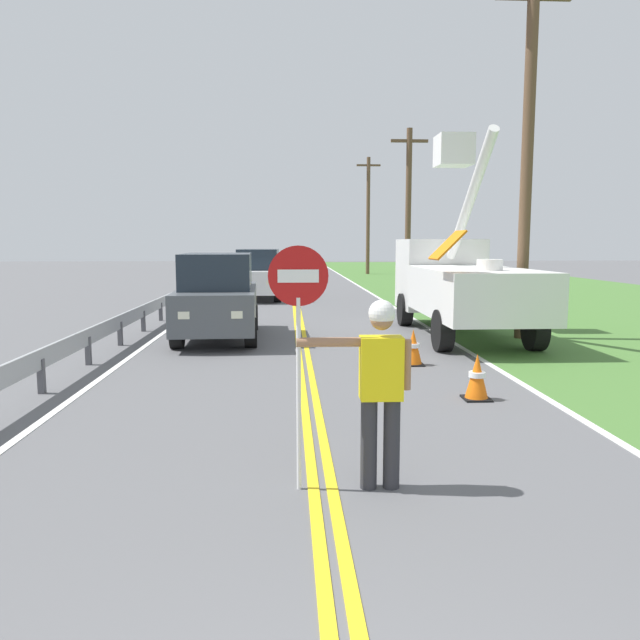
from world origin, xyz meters
TOP-DOWN VIEW (x-y plane):
  - grass_verge_right at (11.60, 20.00)m, footprint 16.00×110.00m
  - centerline_yellow_left at (-0.09, 20.00)m, footprint 0.11×110.00m
  - centerline_yellow_right at (0.09, 20.00)m, footprint 0.11×110.00m
  - edge_line_right at (3.60, 20.00)m, footprint 0.12×110.00m
  - edge_line_left at (-3.60, 20.00)m, footprint 0.12×110.00m
  - flagger_worker at (0.54, 4.28)m, footprint 1.09×0.25m
  - stop_sign_paddle at (-0.23, 4.29)m, footprint 0.56×0.04m
  - utility_bucket_truck at (4.07, 14.24)m, footprint 2.67×6.81m
  - oncoming_suv_nearest at (-2.05, 13.80)m, footprint 2.06×4.67m
  - oncoming_suv_second at (-1.54, 24.51)m, footprint 1.97×4.63m
  - utility_pole_near at (5.45, 13.46)m, footprint 1.80×0.28m
  - utility_pole_mid at (5.57, 28.67)m, footprint 1.80×0.28m
  - utility_pole_far at (5.81, 45.51)m, footprint 1.80×0.28m
  - traffic_cone_lead at (2.52, 7.56)m, footprint 0.40×0.40m
  - traffic_cone_mid at (2.09, 10.22)m, footprint 0.40×0.40m
  - guardrail_left_shoulder at (-4.20, 16.28)m, footprint 0.10×32.00m

SIDE VIEW (x-z plane):
  - grass_verge_right at x=11.60m, z-range 0.00..0.01m
  - centerline_yellow_left at x=-0.09m, z-range 0.00..0.01m
  - centerline_yellow_right at x=0.09m, z-range 0.00..0.01m
  - edge_line_right at x=3.60m, z-range 0.00..0.01m
  - edge_line_left at x=-3.60m, z-range 0.00..0.01m
  - traffic_cone_lead at x=2.52m, z-range -0.01..0.69m
  - traffic_cone_mid at x=2.09m, z-range -0.01..0.69m
  - guardrail_left_shoulder at x=-4.20m, z-range 0.16..0.87m
  - flagger_worker at x=0.54m, z-range 0.13..1.96m
  - oncoming_suv_nearest at x=-2.05m, z-range 0.01..2.11m
  - oncoming_suv_second at x=-1.54m, z-range 0.01..2.11m
  - utility_bucket_truck at x=4.07m, z-range -1.18..3.99m
  - stop_sign_paddle at x=-0.23m, z-range 0.54..2.87m
  - utility_pole_mid at x=5.57m, z-range 0.18..8.01m
  - utility_pole_near at x=5.45m, z-range 0.18..8.84m
  - utility_pole_far at x=5.81m, z-range 0.18..8.95m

